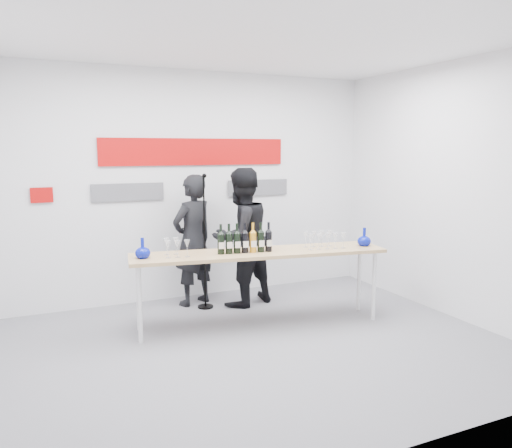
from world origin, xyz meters
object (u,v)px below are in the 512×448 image
presenter_right (241,237)px  mic_stand (205,268)px  tasting_table (260,257)px  presenter_left (193,240)px

presenter_right → mic_stand: size_ratio=1.04×
tasting_table → presenter_left: (-0.45, 1.06, 0.05)m
presenter_left → presenter_right: presenter_right is taller
mic_stand → presenter_left: bearing=104.6°
tasting_table → mic_stand: (-0.36, 0.85, -0.28)m
tasting_table → presenter_left: bearing=121.8°
presenter_right → mic_stand: bearing=-25.4°
presenter_right → mic_stand: 0.60m
presenter_left → mic_stand: size_ratio=0.99×
presenter_left → mic_stand: bearing=87.1°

